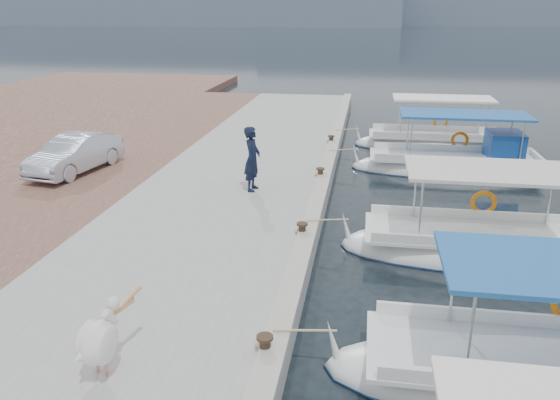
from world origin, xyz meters
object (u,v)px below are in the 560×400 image
object	(u,v)px
fishing_caique_c	(475,250)
fisherman	(252,159)
parked_car	(75,154)
pelican	(100,340)
fishing_caique_d	(456,167)
fishing_caique_e	(434,145)

from	to	relation	value
fishing_caique_c	fisherman	size ratio (longest dim) A/B	3.37
fisherman	parked_car	distance (m)	6.53
pelican	fishing_caique_d	bearing A→B (deg)	62.64
fishing_caique_c	fishing_caique_e	distance (m)	11.30
fishing_caique_e	fishing_caique_c	bearing A→B (deg)	-90.75
pelican	fisherman	xyz separation A→B (m)	(0.43, 9.21, 0.42)
parked_car	fishing_caique_e	bearing A→B (deg)	40.35
fishing_caique_c	fisherman	bearing A→B (deg)	156.82
fishing_caique_d	fishing_caique_c	bearing A→B (deg)	-94.26
pelican	parked_car	xyz separation A→B (m)	(-6.01, 10.23, 0.05)
fishing_caique_d	fisherman	xyz separation A→B (m)	(-6.83, -4.81, 1.31)
fishing_caique_c	fishing_caique_e	bearing A→B (deg)	89.25
fishing_caique_d	parked_car	world-z (taller)	fishing_caique_d
fishing_caique_e	parked_car	world-z (taller)	fishing_caique_e
fishing_caique_d	pelican	world-z (taller)	fishing_caique_d
parked_car	fishing_caique_c	bearing A→B (deg)	-6.47
fishing_caique_e	pelican	distance (m)	19.12
fishing_caique_c	fishing_caique_e	xyz separation A→B (m)	(0.15, 11.30, 0.00)
fishing_caique_d	fishing_caique_e	xyz separation A→B (m)	(-0.41, 3.80, -0.06)
pelican	fisherman	size ratio (longest dim) A/B	0.73
parked_car	pelican	bearing A→B (deg)	-49.78
fishing_caique_e	pelican	bearing A→B (deg)	-111.01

